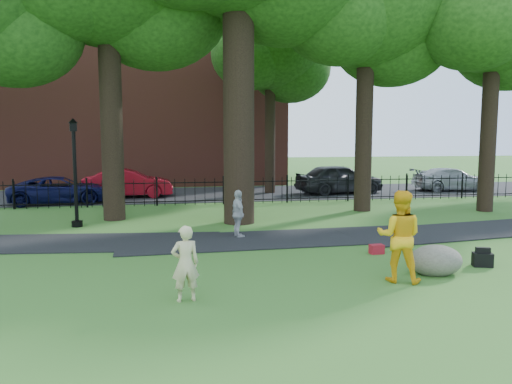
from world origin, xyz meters
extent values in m
plane|color=#3B6D26|center=(0.00, 0.00, 0.00)|extent=(120.00, 120.00, 0.00)
cube|color=black|center=(1.00, 3.90, 0.00)|extent=(36.07, 3.85, 0.03)
cube|color=black|center=(0.00, 16.00, 0.00)|extent=(80.00, 7.00, 0.02)
cube|color=black|center=(0.00, 12.00, 1.02)|extent=(44.00, 0.04, 0.04)
cube|color=black|center=(0.00, 12.00, 0.18)|extent=(44.00, 0.04, 0.04)
cube|color=brown|center=(-4.00, 24.00, 6.00)|extent=(18.00, 8.00, 12.00)
cylinder|color=black|center=(0.00, 7.00, 5.25)|extent=(1.10, 1.10, 10.50)
ellipsoid|color=#17390F|center=(-7.65, 8.25, 6.82)|extent=(4.80, 4.80, 4.08)
cylinder|color=black|center=(-4.50, 8.50, 4.55)|extent=(0.80, 0.80, 9.10)
ellipsoid|color=#17390F|center=(-2.88, 9.40, 8.06)|extent=(5.76, 5.76, 4.90)
cylinder|color=black|center=(5.50, 9.00, 4.20)|extent=(0.70, 0.70, 8.40)
ellipsoid|color=#17390F|center=(6.98, 9.82, 7.44)|extent=(5.28, 5.28, 4.49)
ellipsoid|color=#17390F|center=(4.18, 8.34, 7.92)|extent=(4.95, 4.95, 4.21)
cylinder|color=black|center=(10.50, 8.00, 4.02)|extent=(0.64, 0.64, 8.05)
ellipsoid|color=#17390F|center=(10.50, 8.00, 8.28)|extent=(6.20, 6.20, 5.27)
ellipsoid|color=#17390F|center=(11.89, 8.78, 7.13)|extent=(4.96, 4.96, 4.22)
ellipsoid|color=#17390F|center=(9.26, 7.38, 7.59)|extent=(4.65, 4.65, 3.95)
imported|color=beige|center=(-2.22, -1.31, 0.73)|extent=(0.58, 0.43, 1.46)
imported|color=yellow|center=(2.35, -0.80, 0.99)|extent=(1.20, 1.10, 1.97)
imported|color=#B2B1B7|center=(-0.41, 4.38, 0.74)|extent=(0.52, 0.92, 1.48)
ellipsoid|color=slate|center=(3.45, -0.40, 0.36)|extent=(1.49, 1.32, 0.72)
cylinder|color=black|center=(-5.62, 7.20, 1.64)|extent=(0.12, 0.12, 3.28)
cylinder|color=black|center=(-5.62, 7.20, 0.10)|extent=(0.37, 0.37, 0.20)
cube|color=black|center=(-5.62, 7.20, 3.43)|extent=(0.27, 0.27, 0.31)
cone|color=black|center=(-5.62, 7.20, 3.63)|extent=(0.33, 0.33, 0.16)
cube|color=black|center=(4.89, -0.03, 0.17)|extent=(0.51, 0.41, 0.33)
cube|color=maroon|center=(2.92, 1.64, 0.12)|extent=(0.38, 0.25, 0.25)
imported|color=maroon|center=(-4.48, 15.29, 0.72)|extent=(4.45, 1.67, 1.45)
imported|color=#0C0E3D|center=(-7.39, 13.50, 0.63)|extent=(4.70, 2.55, 1.25)
imported|color=#232325|center=(6.63, 15.06, 0.81)|extent=(4.96, 2.57, 1.61)
imported|color=#A0A1A8|center=(13.43, 15.25, 0.65)|extent=(4.57, 2.11, 1.29)
camera|label=1|loc=(-2.53, -10.59, 3.13)|focal=35.00mm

